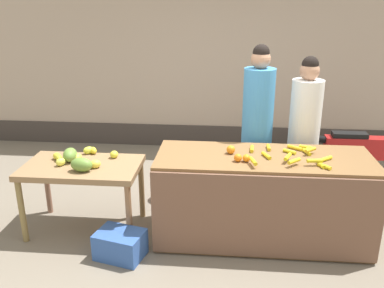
{
  "coord_description": "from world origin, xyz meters",
  "views": [
    {
      "loc": [
        0.1,
        -3.78,
        2.36
      ],
      "look_at": [
        -0.25,
        0.15,
        0.95
      ],
      "focal_mm": 38.57,
      "sensor_mm": 36.0,
      "label": 1
    }
  ],
  "objects_px": {
    "vendor_woman_white_shirt": "(303,136)",
    "parked_motorcycle": "(355,155)",
    "vendor_woman_blue_shirt": "(257,130)",
    "produce_crate": "(120,244)",
    "produce_sack": "(174,178)"
  },
  "relations": [
    {
      "from": "vendor_woman_blue_shirt",
      "to": "parked_motorcycle",
      "type": "relative_size",
      "value": 1.19
    },
    {
      "from": "produce_crate",
      "to": "vendor_woman_blue_shirt",
      "type": "bearing_deg",
      "value": 40.32
    },
    {
      "from": "vendor_woman_blue_shirt",
      "to": "produce_sack",
      "type": "bearing_deg",
      "value": 172.16
    },
    {
      "from": "vendor_woman_blue_shirt",
      "to": "produce_sack",
      "type": "relative_size",
      "value": 3.52
    },
    {
      "from": "vendor_woman_blue_shirt",
      "to": "vendor_woman_white_shirt",
      "type": "xyz_separation_m",
      "value": [
        0.52,
        0.03,
        -0.06
      ]
    },
    {
      "from": "vendor_woman_white_shirt",
      "to": "parked_motorcycle",
      "type": "xyz_separation_m",
      "value": [
        0.83,
        0.77,
        -0.49
      ]
    },
    {
      "from": "produce_crate",
      "to": "produce_sack",
      "type": "bearing_deg",
      "value": 74.16
    },
    {
      "from": "parked_motorcycle",
      "to": "produce_sack",
      "type": "height_order",
      "value": "parked_motorcycle"
    },
    {
      "from": "vendor_woman_white_shirt",
      "to": "parked_motorcycle",
      "type": "distance_m",
      "value": 1.23
    },
    {
      "from": "vendor_woman_blue_shirt",
      "to": "parked_motorcycle",
      "type": "height_order",
      "value": "vendor_woman_blue_shirt"
    },
    {
      "from": "parked_motorcycle",
      "to": "produce_sack",
      "type": "distance_m",
      "value": 2.41
    },
    {
      "from": "vendor_woman_white_shirt",
      "to": "produce_sack",
      "type": "xyz_separation_m",
      "value": [
        -1.48,
        0.1,
        -0.62
      ]
    },
    {
      "from": "vendor_woman_white_shirt",
      "to": "produce_crate",
      "type": "relative_size",
      "value": 4.04
    },
    {
      "from": "produce_crate",
      "to": "produce_sack",
      "type": "height_order",
      "value": "produce_sack"
    },
    {
      "from": "vendor_woman_blue_shirt",
      "to": "vendor_woman_white_shirt",
      "type": "bearing_deg",
      "value": 3.8
    }
  ]
}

